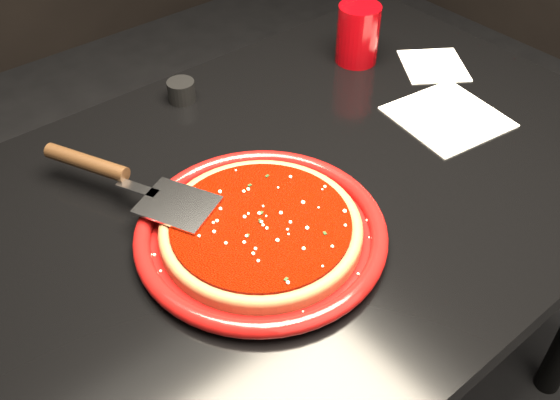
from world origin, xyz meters
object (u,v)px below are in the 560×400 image
object	(u,v)px
plate	(261,232)
ramekin	(181,91)
cup	(358,34)
table	(298,320)
pizza_server	(130,179)

from	to	relation	value
plate	ramekin	world-z (taller)	ramekin
cup	ramekin	distance (m)	0.37
table	plate	size ratio (longest dim) A/B	3.31
table	cup	bearing A→B (deg)	32.76
plate	pizza_server	size ratio (longest dim) A/B	1.02
cup	ramekin	world-z (taller)	cup
table	plate	distance (m)	0.42
pizza_server	cup	xyz separation A→B (m)	(0.56, 0.09, 0.01)
plate	pizza_server	world-z (taller)	pizza_server
table	pizza_server	size ratio (longest dim) A/B	3.36
table	ramekin	distance (m)	0.50
cup	plate	bearing A→B (deg)	-149.25
ramekin	pizza_server	bearing A→B (deg)	-137.90
plate	ramekin	size ratio (longest dim) A/B	7.09
plate	pizza_server	distance (m)	0.21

